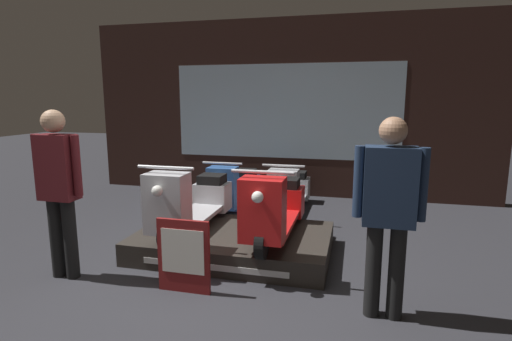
% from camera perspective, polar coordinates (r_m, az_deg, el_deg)
% --- Properties ---
extents(ground_plane, '(30.00, 30.00, 0.00)m').
position_cam_1_polar(ground_plane, '(3.86, -7.33, -17.41)').
color(ground_plane, '#2D2D33').
extents(shop_wall_back, '(7.47, 0.09, 3.20)m').
position_cam_1_polar(shop_wall_back, '(7.39, 4.18, 8.78)').
color(shop_wall_back, '#331E19').
rests_on(shop_wall_back, ground_plane).
extents(display_platform, '(2.21, 1.39, 0.25)m').
position_cam_1_polar(display_platform, '(4.75, -3.20, -10.23)').
color(display_platform, '#2D2823').
rests_on(display_platform, ground_plane).
extents(scooter_display_left, '(0.60, 1.74, 0.87)m').
position_cam_1_polar(scooter_display_left, '(4.73, -9.18, -4.50)').
color(scooter_display_left, black).
rests_on(scooter_display_left, display_platform).
extents(scooter_display_right, '(0.60, 1.74, 0.87)m').
position_cam_1_polar(scooter_display_right, '(4.44, 2.74, -5.36)').
color(scooter_display_right, black).
rests_on(scooter_display_right, display_platform).
extents(scooter_backrow_0, '(0.60, 1.74, 0.87)m').
position_cam_1_polar(scooter_backrow_0, '(6.52, -3.02, -2.59)').
color(scooter_backrow_0, black).
rests_on(scooter_backrow_0, ground_plane).
extents(scooter_backrow_1, '(0.60, 1.74, 0.87)m').
position_cam_1_polar(scooter_backrow_1, '(6.32, 4.87, -3.03)').
color(scooter_backrow_1, black).
rests_on(scooter_backrow_1, ground_plane).
extents(person_left_browsing, '(0.52, 0.22, 1.68)m').
position_cam_1_polar(person_left_browsing, '(4.35, -26.37, -1.67)').
color(person_left_browsing, black).
rests_on(person_left_browsing, ground_plane).
extents(person_right_browsing, '(0.56, 0.22, 1.65)m').
position_cam_1_polar(person_right_browsing, '(3.34, 18.43, -4.57)').
color(person_right_browsing, black).
rests_on(person_right_browsing, ground_plane).
extents(price_sign_board, '(0.51, 0.04, 0.70)m').
position_cam_1_polar(price_sign_board, '(3.82, -10.31, -11.91)').
color(price_sign_board, maroon).
rests_on(price_sign_board, ground_plane).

